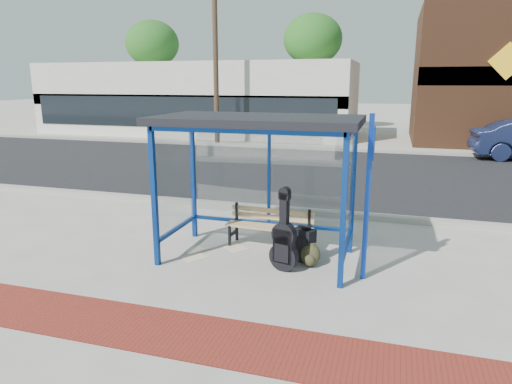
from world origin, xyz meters
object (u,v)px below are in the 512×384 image
(guitar_bag, at_px, (284,242))
(backpack, at_px, (310,256))
(bench, at_px, (270,225))
(suitcase, at_px, (304,245))

(guitar_bag, height_order, backpack, guitar_bag)
(bench, height_order, guitar_bag, guitar_bag)
(suitcase, bearing_deg, backpack, -26.14)
(guitar_bag, xyz_separation_m, suitcase, (0.23, 0.47, -0.19))
(backpack, bearing_deg, suitcase, 127.69)
(guitar_bag, bearing_deg, suitcase, 78.25)
(backpack, bearing_deg, guitar_bag, -144.24)
(bench, height_order, backpack, bench)
(guitar_bag, distance_m, suitcase, 0.56)
(guitar_bag, bearing_deg, backpack, 52.16)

